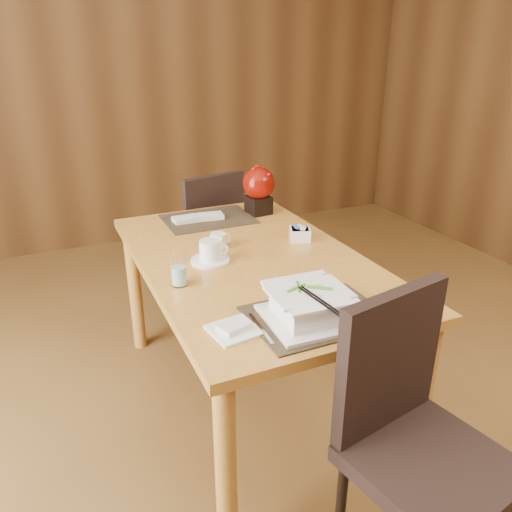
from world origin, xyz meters
name	(u,v)px	position (x,y,z in m)	size (l,w,h in m)	color
ground	(314,492)	(0.00, 0.00, 0.00)	(6.00, 6.00, 0.00)	brown
back_wall	(127,70)	(0.00, 3.00, 1.40)	(5.00, 0.02, 2.80)	#573719
dining_table	(251,278)	(0.00, 0.60, 0.65)	(0.90, 1.50, 0.75)	gold
placemat_near	(317,316)	(0.00, 0.05, 0.75)	(0.45, 0.33, 0.01)	black
placemat_far	(208,219)	(0.00, 1.15, 0.75)	(0.45, 0.33, 0.01)	black
soup_setting	(308,306)	(-0.04, 0.04, 0.81)	(0.29, 0.29, 0.11)	white
coffee_cup	(210,253)	(-0.17, 0.63, 0.79)	(0.17, 0.17, 0.09)	white
water_glass	(179,268)	(-0.35, 0.47, 0.82)	(0.06, 0.06, 0.14)	white
creamer_jug	(218,240)	(-0.09, 0.77, 0.78)	(0.09, 0.09, 0.07)	white
sugar_caddy	(300,234)	(0.29, 0.70, 0.78)	(0.09, 0.09, 0.06)	white
berry_decor	(259,188)	(0.28, 1.14, 0.89)	(0.17, 0.17, 0.25)	black
napkins_far	(200,217)	(-0.05, 1.15, 0.77)	(0.26, 0.09, 0.02)	silver
bread_plate	(234,330)	(-0.29, 0.08, 0.75)	(0.15, 0.15, 0.01)	white
near_chair	(413,425)	(0.14, -0.31, 0.53)	(0.51, 0.51, 0.93)	black
far_chair	(206,234)	(0.12, 1.57, 0.51)	(0.50, 0.50, 0.90)	black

